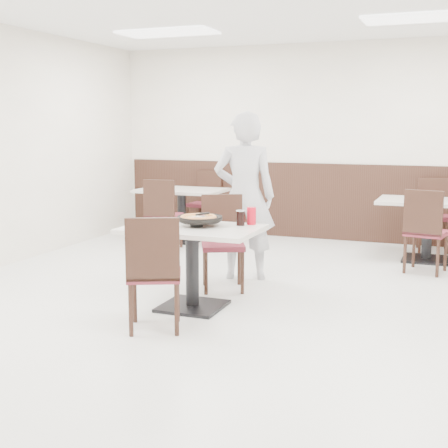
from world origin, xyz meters
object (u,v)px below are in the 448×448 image
(chair_far, at_px, (223,243))
(diner_person, at_px, (245,196))
(side_plate, at_px, (149,225))
(pizza, at_px, (198,219))
(bg_chair_left_near, at_px, (164,214))
(bg_chair_right_far, at_px, (434,215))
(chair_near, at_px, (154,272))
(red_cup, at_px, (251,216))
(cola_glass, at_px, (240,218))
(bg_chair_right_near, at_px, (427,231))
(bg_chair_left_far, at_px, (204,203))
(main_table, at_px, (192,268))
(pizza_pan, at_px, (200,221))
(bg_table_right, at_px, (427,230))
(bg_table_left, at_px, (182,215))

(chair_far, relative_size, diner_person, 0.53)
(side_plate, bearing_deg, pizza, 20.20)
(bg_chair_left_near, relative_size, bg_chair_right_far, 1.00)
(chair_near, height_order, red_cup, chair_near)
(pizza, xyz_separation_m, cola_glass, (0.34, 0.17, 0.00))
(pizza, relative_size, bg_chair_right_near, 0.34)
(chair_far, distance_m, bg_chair_left_far, 3.26)
(diner_person, bearing_deg, chair_near, 68.26)
(bg_chair_left_far, relative_size, bg_chair_right_far, 1.00)
(side_plate, height_order, diner_person, diner_person)
(side_plate, distance_m, bg_chair_left_near, 2.66)
(main_table, height_order, side_plate, side_plate)
(main_table, relative_size, pizza_pan, 3.31)
(red_cup, xyz_separation_m, bg_chair_left_far, (-1.88, 3.30, -0.35))
(chair_far, height_order, red_cup, chair_far)
(main_table, height_order, bg_table_right, same)
(bg_chair_right_near, bearing_deg, pizza_pan, -119.69)
(pizza_pan, distance_m, cola_glass, 0.37)
(bg_table_right, bearing_deg, pizza, -123.15)
(pizza, xyz_separation_m, bg_chair_left_near, (-1.49, 2.26, -0.34))
(pizza, height_order, bg_chair_right_far, bg_chair_right_far)
(bg_chair_left_far, distance_m, bg_chair_right_far, 3.34)
(red_cup, relative_size, bg_chair_left_far, 0.17)
(red_cup, xyz_separation_m, diner_person, (-0.38, 0.90, 0.07))
(pizza_pan, height_order, bg_chair_left_far, bg_chair_left_far)
(chair_near, height_order, cola_glass, chair_near)
(pizza, distance_m, bg_chair_right_far, 3.94)
(bg_chair_left_far, bearing_deg, diner_person, 127.27)
(bg_table_left, distance_m, bg_chair_right_far, 3.44)
(chair_far, xyz_separation_m, pizza, (0.01, -0.63, 0.34))
(pizza, xyz_separation_m, bg_chair_right_near, (1.86, 2.16, -0.34))
(chair_near, xyz_separation_m, bg_chair_right_far, (1.96, 4.16, 0.00))
(chair_far, bearing_deg, bg_chair_left_near, -72.75)
(chair_near, height_order, diner_person, diner_person)
(cola_glass, bearing_deg, red_cup, 51.00)
(pizza, bearing_deg, red_cup, 31.71)
(pizza_pan, relative_size, bg_chair_right_far, 0.38)
(chair_far, bearing_deg, bg_table_right, -155.21)
(bg_chair_left_near, xyz_separation_m, bg_table_right, (3.32, 0.54, -0.10))
(bg_table_left, relative_size, bg_chair_left_far, 1.26)
(chair_near, relative_size, bg_table_left, 0.79)
(bg_table_right, bearing_deg, cola_glass, -119.43)
(chair_near, xyz_separation_m, chair_far, (0.07, 1.35, 0.00))
(cola_glass, relative_size, bg_chair_right_far, 0.14)
(bg_chair_left_near, height_order, bg_chair_left_far, same)
(pizza, bearing_deg, bg_chair_left_near, 123.32)
(main_table, relative_size, bg_table_right, 1.00)
(bg_chair_right_near, bearing_deg, bg_chair_left_near, -170.68)
(main_table, xyz_separation_m, bg_table_left, (-1.49, 2.97, 0.00))
(chair_near, distance_m, bg_table_right, 4.01)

